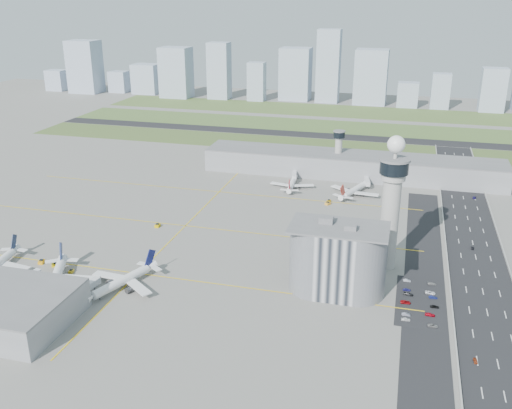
% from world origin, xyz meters
% --- Properties ---
extents(ground, '(1000.00, 1000.00, 0.00)m').
position_xyz_m(ground, '(0.00, 0.00, 0.00)').
color(ground, gray).
extents(grass_strip_0, '(480.00, 50.00, 0.08)m').
position_xyz_m(grass_strip_0, '(-20.00, 225.00, 0.04)').
color(grass_strip_0, '#3D5327').
rests_on(grass_strip_0, ground).
extents(grass_strip_1, '(480.00, 60.00, 0.08)m').
position_xyz_m(grass_strip_1, '(-20.00, 300.00, 0.04)').
color(grass_strip_1, '#4C6831').
rests_on(grass_strip_1, ground).
extents(grass_strip_2, '(480.00, 70.00, 0.08)m').
position_xyz_m(grass_strip_2, '(-20.00, 380.00, 0.04)').
color(grass_strip_2, '#49602D').
rests_on(grass_strip_2, ground).
extents(runway, '(480.00, 22.00, 0.10)m').
position_xyz_m(runway, '(-20.00, 262.00, 0.06)').
color(runway, black).
rests_on(runway, ground).
extents(highway, '(28.00, 500.00, 0.10)m').
position_xyz_m(highway, '(115.00, 0.00, 0.05)').
color(highway, black).
rests_on(highway, ground).
extents(barrier_left, '(0.60, 500.00, 1.20)m').
position_xyz_m(barrier_left, '(101.00, 0.00, 0.60)').
color(barrier_left, '#9E9E99').
rests_on(barrier_left, ground).
extents(landside_road, '(18.00, 260.00, 0.08)m').
position_xyz_m(landside_road, '(90.00, -10.00, 0.04)').
color(landside_road, black).
rests_on(landside_road, ground).
extents(parking_lot, '(20.00, 44.00, 0.10)m').
position_xyz_m(parking_lot, '(88.00, -22.00, 0.05)').
color(parking_lot, black).
rests_on(parking_lot, ground).
extents(taxiway_line_h_0, '(260.00, 0.60, 0.01)m').
position_xyz_m(taxiway_line_h_0, '(-40.00, -30.00, 0.01)').
color(taxiway_line_h_0, yellow).
rests_on(taxiway_line_h_0, ground).
extents(taxiway_line_h_1, '(260.00, 0.60, 0.01)m').
position_xyz_m(taxiway_line_h_1, '(-40.00, 30.00, 0.01)').
color(taxiway_line_h_1, yellow).
rests_on(taxiway_line_h_1, ground).
extents(taxiway_line_h_2, '(260.00, 0.60, 0.01)m').
position_xyz_m(taxiway_line_h_2, '(-40.00, 90.00, 0.01)').
color(taxiway_line_h_2, yellow).
rests_on(taxiway_line_h_2, ground).
extents(taxiway_line_v, '(0.60, 260.00, 0.01)m').
position_xyz_m(taxiway_line_v, '(-40.00, 30.00, 0.01)').
color(taxiway_line_v, yellow).
rests_on(taxiway_line_v, ground).
extents(control_tower, '(14.00, 14.00, 64.50)m').
position_xyz_m(control_tower, '(72.00, 8.00, 35.04)').
color(control_tower, '#ADAAA5').
rests_on(control_tower, ground).
extents(secondary_tower, '(8.60, 8.60, 31.90)m').
position_xyz_m(secondary_tower, '(30.00, 150.00, 18.80)').
color(secondary_tower, '#ADAAA5').
rests_on(secondary_tower, ground).
extents(admin_building, '(42.00, 24.00, 33.50)m').
position_xyz_m(admin_building, '(51.99, -22.00, 15.30)').
color(admin_building, '#B2B2B7').
rests_on(admin_building, ground).
extents(terminal_pier, '(210.00, 32.00, 15.80)m').
position_xyz_m(terminal_pier, '(40.00, 148.00, 7.90)').
color(terminal_pier, gray).
rests_on(terminal_pier, ground).
extents(airplane_near_b, '(53.62, 57.09, 12.71)m').
position_xyz_m(airplane_near_b, '(-69.49, -51.87, 6.35)').
color(airplane_near_b, white).
rests_on(airplane_near_b, ground).
extents(airplane_near_c, '(47.66, 51.34, 11.65)m').
position_xyz_m(airplane_near_c, '(-40.65, -44.73, 5.83)').
color(airplane_near_c, white).
rests_on(airplane_near_c, ground).
extents(airplane_far_a, '(32.44, 37.27, 9.81)m').
position_xyz_m(airplane_far_a, '(4.55, 111.77, 4.90)').
color(airplane_far_a, white).
rests_on(airplane_far_a, ground).
extents(airplane_far_b, '(45.74, 49.26, 11.18)m').
position_xyz_m(airplane_far_b, '(46.84, 108.44, 5.59)').
color(airplane_far_b, white).
rests_on(airplane_far_b, ground).
extents(jet_bridge_near_1, '(5.39, 14.31, 5.70)m').
position_xyz_m(jet_bridge_near_1, '(-83.00, -61.00, 2.85)').
color(jet_bridge_near_1, silver).
rests_on(jet_bridge_near_1, ground).
extents(jet_bridge_near_2, '(5.39, 14.31, 5.70)m').
position_xyz_m(jet_bridge_near_2, '(-53.00, -61.00, 2.85)').
color(jet_bridge_near_2, silver).
rests_on(jet_bridge_near_2, ground).
extents(jet_bridge_far_0, '(5.39, 14.31, 5.70)m').
position_xyz_m(jet_bridge_far_0, '(2.00, 132.00, 2.85)').
color(jet_bridge_far_0, silver).
rests_on(jet_bridge_far_0, ground).
extents(jet_bridge_far_1, '(5.39, 14.31, 5.70)m').
position_xyz_m(jet_bridge_far_1, '(52.00, 132.00, 2.85)').
color(jet_bridge_far_1, silver).
rests_on(jet_bridge_far_1, ground).
extents(tug_0, '(3.07, 3.90, 2.01)m').
position_xyz_m(tug_0, '(-90.14, -32.44, 1.01)').
color(tug_0, orange).
rests_on(tug_0, ground).
extents(tug_1, '(4.40, 3.90, 2.12)m').
position_xyz_m(tug_1, '(-81.67, -33.34, 1.06)').
color(tug_1, '#D3AF06').
rests_on(tug_1, ground).
extents(tug_2, '(2.22, 2.97, 1.60)m').
position_xyz_m(tug_2, '(-70.80, -37.30, 0.80)').
color(tug_2, gold).
rests_on(tug_2, ground).
extents(tug_3, '(2.60, 3.63, 2.03)m').
position_xyz_m(tug_3, '(-54.60, 24.52, 1.02)').
color(tug_3, '#D0A700').
rests_on(tug_3, ground).
extents(tug_4, '(3.77, 4.08, 1.96)m').
position_xyz_m(tug_4, '(32.77, 84.87, 0.98)').
color(tug_4, gold).
rests_on(tug_4, ground).
extents(tug_5, '(2.38, 3.20, 1.73)m').
position_xyz_m(tug_5, '(32.68, 89.37, 0.87)').
color(tug_5, '#D89C02').
rests_on(tug_5, ground).
extents(car_lot_0, '(3.73, 1.85, 1.22)m').
position_xyz_m(car_lot_0, '(82.54, -39.06, 0.61)').
color(car_lot_0, white).
rests_on(car_lot_0, ground).
extents(car_lot_1, '(3.54, 1.40, 1.15)m').
position_xyz_m(car_lot_1, '(82.58, -35.16, 0.57)').
color(car_lot_1, gray).
rests_on(car_lot_1, ground).
extents(car_lot_2, '(4.39, 2.16, 1.20)m').
position_xyz_m(car_lot_2, '(82.16, -25.24, 0.60)').
color(car_lot_2, '#A30B10').
rests_on(car_lot_2, ground).
extents(car_lot_3, '(4.37, 2.12, 1.22)m').
position_xyz_m(car_lot_3, '(83.19, -17.82, 0.61)').
color(car_lot_3, black).
rests_on(car_lot_3, ground).
extents(car_lot_4, '(3.49, 1.67, 1.15)m').
position_xyz_m(car_lot_4, '(82.38, -13.95, 0.57)').
color(car_lot_4, navy).
rests_on(car_lot_4, ground).
extents(car_lot_5, '(3.38, 1.26, 1.10)m').
position_xyz_m(car_lot_5, '(82.33, -5.00, 0.55)').
color(car_lot_5, '#ACB1BE').
rests_on(car_lot_5, ground).
extents(car_lot_6, '(4.05, 2.03, 1.10)m').
position_xyz_m(car_lot_6, '(92.97, -41.07, 0.55)').
color(car_lot_6, gray).
rests_on(car_lot_6, ground).
extents(car_lot_7, '(4.05, 1.65, 1.17)m').
position_xyz_m(car_lot_7, '(92.09, -32.88, 0.59)').
color(car_lot_7, '#AF0617').
rests_on(car_lot_7, ground).
extents(car_lot_8, '(3.65, 1.65, 1.22)m').
position_xyz_m(car_lot_8, '(94.00, -25.76, 0.61)').
color(car_lot_8, black).
rests_on(car_lot_8, ground).
extents(car_lot_9, '(3.65, 1.60, 1.16)m').
position_xyz_m(car_lot_9, '(93.53, -17.90, 0.58)').
color(car_lot_9, navy).
rests_on(car_lot_9, ground).
extents(car_lot_10, '(4.58, 2.32, 1.24)m').
position_xyz_m(car_lot_10, '(92.41, -14.14, 0.62)').
color(car_lot_10, white).
rests_on(car_lot_10, ground).
extents(car_lot_11, '(3.84, 1.78, 1.09)m').
position_xyz_m(car_lot_11, '(93.29, -5.32, 0.54)').
color(car_lot_11, gray).
rests_on(car_lot_11, ground).
extents(car_hw_0, '(1.60, 3.37, 1.11)m').
position_xyz_m(car_hw_0, '(107.28, -60.77, 0.56)').
color(car_hw_0, '#94391A').
rests_on(car_hw_0, ground).
extents(car_hw_1, '(1.31, 3.46, 1.13)m').
position_xyz_m(car_hw_1, '(114.13, 39.73, 0.56)').
color(car_hw_1, black).
rests_on(car_hw_1, ground).
extents(car_hw_2, '(2.49, 4.39, 1.16)m').
position_xyz_m(car_hw_2, '(121.64, 120.49, 0.58)').
color(car_hw_2, navy).
rests_on(car_hw_2, ground).
extents(car_hw_4, '(1.71, 3.59, 1.19)m').
position_xyz_m(car_hw_4, '(107.62, 179.21, 0.59)').
color(car_hw_4, gray).
rests_on(car_hw_4, ground).
extents(skyline_bldg_0, '(24.05, 19.24, 26.50)m').
position_xyz_m(skyline_bldg_0, '(-377.77, 421.70, 13.25)').
color(skyline_bldg_0, '#9EADC1').
rests_on(skyline_bldg_0, ground).
extents(skyline_bldg_1, '(37.63, 30.10, 65.60)m').
position_xyz_m(skyline_bldg_1, '(-331.22, 417.61, 32.80)').
color(skyline_bldg_1, '#9EADC1').
rests_on(skyline_bldg_1, ground).
extents(skyline_bldg_2, '(22.81, 18.25, 26.79)m').
position_xyz_m(skyline_bldg_2, '(-291.25, 430.16, 13.39)').
color(skyline_bldg_2, '#9EADC1').
rests_on(skyline_bldg_2, ground).
extents(skyline_bldg_3, '(32.30, 25.84, 36.93)m').
position_xyz_m(skyline_bldg_3, '(-252.58, 431.35, 18.47)').
color(skyline_bldg_3, '#9EADC1').
rests_on(skyline_bldg_3, ground).
extents(skyline_bldg_4, '(35.81, 28.65, 60.36)m').
position_xyz_m(skyline_bldg_4, '(-204.47, 415.19, 30.18)').
color(skyline_bldg_4, '#9EADC1').
rests_on(skyline_bldg_4, ground).
extents(skyline_bldg_5, '(25.49, 20.39, 66.89)m').
position_xyz_m(skyline_bldg_5, '(-150.11, 419.66, 33.44)').
color(skyline_bldg_5, '#9EADC1').
rests_on(skyline_bldg_5, ground).
extents(skyline_bldg_6, '(20.04, 16.03, 45.20)m').
position_xyz_m(skyline_bldg_6, '(-102.68, 417.90, 22.60)').
color(skyline_bldg_6, '#9EADC1').
rests_on(skyline_bldg_6, ground).
extents(skyline_bldg_7, '(35.76, 28.61, 61.22)m').
position_xyz_m(skyline_bldg_7, '(-59.44, 436.89, 30.61)').
color(skyline_bldg_7, '#9EADC1').
rests_on(skyline_bldg_7, ground).
extents(skyline_bldg_8, '(26.33, 21.06, 83.39)m').
position_xyz_m(skyline_bldg_8, '(-19.42, 431.56, 41.69)').
color(skyline_bldg_8, '#9EADC1').
rests_on(skyline_bldg_8, ground).
extents(skyline_bldg_9, '(36.96, 29.57, 62.11)m').
position_xyz_m(skyline_bldg_9, '(30.27, 432.32, 31.06)').
color(skyline_bldg_9, '#9EADC1').
rests_on(skyline_bldg_9, ground).
extents(skyline_bldg_10, '(23.01, 18.41, 27.75)m').
position_xyz_m(skyline_bldg_10, '(73.27, 423.68, 13.87)').
color(skyline_bldg_10, '#9EADC1').
rests_on(skyline_bldg_10, ground).
extents(skyline_bldg_11, '(20.22, 16.18, 38.97)m').
position_xyz_m(skyline_bldg_11, '(108.28, 423.34, 19.48)').
color(skyline_bldg_11, '#9EADC1').
rests_on(skyline_bldg_11, ground).
extents(skyline_bldg_12, '(26.14, 20.92, 46.89)m').
position_xyz_m(skyline_bldg_12, '(162.17, 421.29, 23.44)').
color(skyline_bldg_12, '#9EADC1').
rests_on(skyline_bldg_12, ground).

